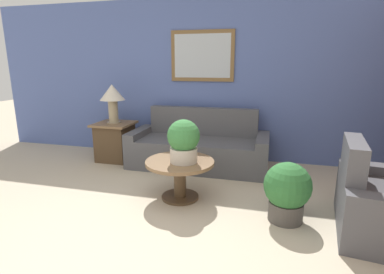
% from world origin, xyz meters
% --- Properties ---
extents(ground_plane, '(20.00, 20.00, 0.00)m').
position_xyz_m(ground_plane, '(0.00, 0.00, 0.00)').
color(ground_plane, '#BCAD93').
extents(wall_back, '(7.70, 0.09, 2.60)m').
position_xyz_m(wall_back, '(0.00, 2.89, 1.31)').
color(wall_back, '#5166A8').
rests_on(wall_back, ground_plane).
extents(couch_main, '(2.12, 0.86, 0.88)m').
position_xyz_m(couch_main, '(0.09, 2.35, 0.29)').
color(couch_main, '#4C4C51').
rests_on(couch_main, ground_plane).
extents(coffee_table, '(0.81, 0.81, 0.47)m').
position_xyz_m(coffee_table, '(0.15, 1.16, 0.34)').
color(coffee_table, '#4C3823').
rests_on(coffee_table, ground_plane).
extents(side_table, '(0.60, 0.60, 0.63)m').
position_xyz_m(side_table, '(-1.33, 2.31, 0.32)').
color(side_table, '#4C3823').
rests_on(side_table, ground_plane).
extents(table_lamp, '(0.40, 0.40, 0.62)m').
position_xyz_m(table_lamp, '(-1.33, 2.31, 1.07)').
color(table_lamp, tan).
rests_on(table_lamp, side_table).
extents(potted_plant_on_table, '(0.37, 0.37, 0.50)m').
position_xyz_m(potted_plant_on_table, '(0.20, 1.13, 0.73)').
color(potted_plant_on_table, beige).
rests_on(potted_plant_on_table, coffee_table).
extents(potted_plant_floor, '(0.48, 0.48, 0.62)m').
position_xyz_m(potted_plant_floor, '(1.35, 0.93, 0.33)').
color(potted_plant_floor, '#4C4742').
rests_on(potted_plant_floor, ground_plane).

